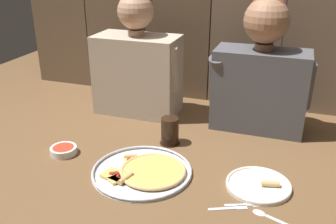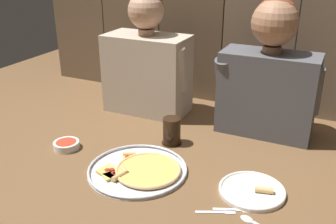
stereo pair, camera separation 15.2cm
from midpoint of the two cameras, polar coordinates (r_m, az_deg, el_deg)
name	(u,v)px [view 2 (the right image)]	position (r m, az deg, el deg)	size (l,w,h in m)	color
ground_plane	(161,163)	(1.51, 1.84, -7.81)	(3.20, 3.20, 0.00)	brown
pizza_tray	(140,170)	(1.46, -1.16, -8.74)	(0.38, 0.38, 0.03)	silver
dinner_plate	(252,190)	(1.39, 15.67, -11.37)	(0.23, 0.23, 0.03)	white
drinking_glass	(172,131)	(1.64, 3.22, -2.96)	(0.09, 0.09, 0.12)	black
dipping_bowl	(66,145)	(1.65, -12.50, -4.89)	(0.11, 0.11, 0.03)	white
table_fork	(218,212)	(1.28, 10.96, -14.62)	(0.12, 0.07, 0.01)	silver
table_knife	(237,210)	(1.31, 13.76, -14.18)	(0.15, 0.07, 0.01)	silver
table_spoon	(253,221)	(1.27, 16.15, -15.61)	(0.14, 0.07, 0.01)	silver
diner_left	(147,61)	(1.91, -0.89, 7.58)	(0.45, 0.22, 0.60)	#B2A38E
diner_right	(269,73)	(1.74, 17.43, 5.53)	(0.45, 0.21, 0.61)	#4C4C51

